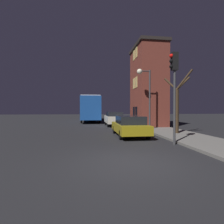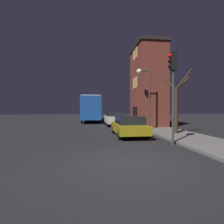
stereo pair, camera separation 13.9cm
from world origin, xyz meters
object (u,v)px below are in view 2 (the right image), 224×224
object	(u,v)px
car_mid_lane	(114,118)
bus	(91,107)
streetlamp	(144,85)
bare_tree	(177,105)
traffic_light	(173,79)
car_near_lane	(129,126)

from	to	relation	value
car_mid_lane	bus	bearing A→B (deg)	107.52
streetlamp	car_mid_lane	size ratio (longest dim) A/B	1.18
bare_tree	bus	bearing A→B (deg)	111.51
bus	bare_tree	bearing A→B (deg)	-68.49
bus	car_mid_lane	size ratio (longest dim) A/B	2.67
streetlamp	car_mid_lane	distance (m)	5.84
streetlamp	bare_tree	size ratio (longest dim) A/B	1.15
streetlamp	bare_tree	xyz separation A→B (m)	(1.50, -2.70, -1.76)
traffic_light	bus	world-z (taller)	traffic_light
car_near_lane	car_mid_lane	size ratio (longest dim) A/B	0.98
bare_tree	car_near_lane	size ratio (longest dim) A/B	1.05
traffic_light	bare_tree	bearing A→B (deg)	59.86
bus	car_near_lane	size ratio (longest dim) A/B	2.74
streetlamp	car_near_lane	bearing A→B (deg)	-124.48
traffic_light	car_near_lane	world-z (taller)	traffic_light
car_near_lane	traffic_light	bearing A→B (deg)	-62.81
bus	car_near_lane	xyz separation A→B (m)	(2.52, -15.43, -1.44)
streetlamp	car_near_lane	xyz separation A→B (m)	(-1.99, -2.89, -3.15)
streetlamp	car_mid_lane	bearing A→B (deg)	113.56
bare_tree	car_mid_lane	xyz separation A→B (m)	(-3.49, 7.27, -1.27)
bare_tree	streetlamp	bearing A→B (deg)	119.02
traffic_light	streetlamp	bearing A→B (deg)	86.12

